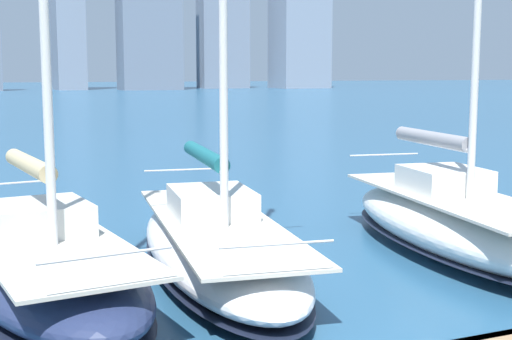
% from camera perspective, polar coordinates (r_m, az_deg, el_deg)
% --- Properties ---
extents(city_skyline, '(170.30, 19.31, 46.34)m').
position_cam_1_polar(city_skyline, '(168.21, -15.05, 12.25)').
color(city_skyline, gray).
rests_on(city_skyline, ground).
extents(sailboat_grey, '(3.91, 8.63, 12.49)m').
position_cam_1_polar(sailboat_grey, '(16.56, 15.49, -3.81)').
color(sailboat_grey, white).
rests_on(sailboat_grey, ground).
extents(sailboat_teal, '(3.92, 9.36, 12.73)m').
position_cam_1_polar(sailboat_teal, '(14.46, -3.16, -5.62)').
color(sailboat_teal, white).
rests_on(sailboat_teal, ground).
extents(sailboat_tan, '(3.61, 7.93, 11.73)m').
position_cam_1_polar(sailboat_tan, '(13.12, -16.46, -7.21)').
color(sailboat_tan, navy).
rests_on(sailboat_tan, ground).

